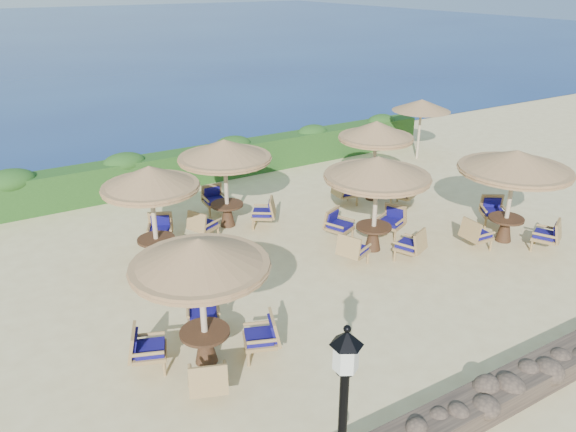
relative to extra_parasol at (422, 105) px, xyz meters
The scene contains 11 objects.
ground 9.62m from the extra_parasol, 146.31° to the right, with size 120.00×120.00×0.00m, color beige.
sea 65.30m from the extra_parasol, 96.86° to the left, with size 160.00×160.00×0.00m, color navy.
hedge 8.20m from the extra_parasol, 165.62° to the left, with size 18.00×0.90×1.20m, color #1C4315.
stone_wall 13.95m from the extra_parasol, 124.38° to the right, with size 15.00×0.65×0.44m, color brown.
extra_parasol is the anchor object (origin of this frame).
cafe_set_0 14.75m from the extra_parasol, 148.69° to the right, with size 2.87×2.87×2.65m.
cafe_set_1 8.76m from the extra_parasol, 140.74° to the right, with size 2.85×2.85×2.65m.
cafe_set_2 7.74m from the extra_parasol, 115.01° to the right, with size 3.02×3.02×2.65m.
cafe_set_3 12.49m from the extra_parasol, 164.83° to the right, with size 2.43×2.85×2.65m.
cafe_set_4 9.71m from the extra_parasol, 167.71° to the right, with size 2.77×2.77×2.65m.
cafe_set_5 5.15m from the extra_parasol, 149.50° to the right, with size 2.63×2.77×2.65m.
Camera 1 is at (-8.03, -10.89, 6.94)m, focal length 35.00 mm.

